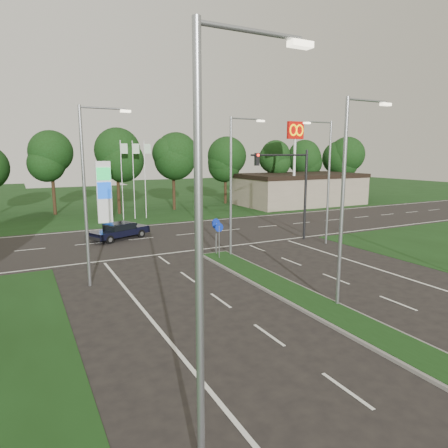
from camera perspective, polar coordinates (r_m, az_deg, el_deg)
name	(u,v)px	position (r m, az deg, el deg)	size (l,w,h in m)	color
verge_far	(104,199)	(63.05, -16.81, 3.49)	(160.00, 50.00, 0.02)	black
cross_road	(177,235)	(33.38, -6.80, -1.64)	(160.00, 12.00, 0.02)	black
median_kerb	(358,326)	(16.96, 18.55, -13.59)	(2.00, 26.00, 0.12)	slate
commercial_building	(299,189)	(54.38, 10.71, 4.88)	(16.00, 9.00, 4.00)	gray
streetlight_median_near	(346,192)	(17.79, 17.09, 4.34)	(2.53, 0.22, 9.00)	gray
streetlight_median_far	(234,179)	(25.87, 1.37, 6.42)	(2.53, 0.22, 9.00)	gray
streetlight_left_near	(209,241)	(7.51, -2.20, -2.47)	(2.53, 0.22, 9.00)	gray
streetlight_left_far	(88,187)	(20.94, -18.80, 5.04)	(2.53, 0.22, 9.00)	gray
streetlight_right_far	(327,176)	(30.40, 14.47, 6.64)	(2.53, 0.22, 9.00)	gray
traffic_signal	(292,181)	(30.94, 9.72, 6.08)	(5.10, 0.42, 7.00)	black
median_signs	(217,231)	(26.19, -1.00, -0.96)	(1.16, 1.76, 2.38)	gray
gas_pylon	(106,190)	(40.57, -16.48, 4.65)	(5.80, 1.26, 8.00)	silver
mcdonalds_sign	(295,143)	(48.56, 10.13, 11.38)	(2.20, 0.47, 10.40)	silver
treeline_far	(127,153)	(47.98, -13.69, 9.89)	(6.00, 6.00, 9.90)	black
navy_sedan	(119,231)	(32.69, -14.77, -0.91)	(5.06, 3.64, 1.29)	black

